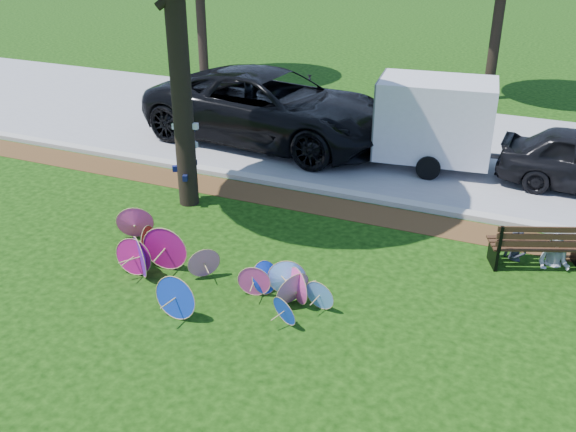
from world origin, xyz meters
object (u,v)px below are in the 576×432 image
object	(u,v)px
cargo_trailer	(435,119)
person_left	(519,231)
black_van	(271,107)
parasol_pile	(199,264)
person_right	(559,236)
park_bench	(537,242)

from	to	relation	value
cargo_trailer	person_left	bearing A→B (deg)	-66.10
black_van	person_left	xyz separation A→B (m)	(7.14, -4.34, -0.39)
cargo_trailer	person_left	xyz separation A→B (m)	(2.51, -4.18, -0.67)
cargo_trailer	person_left	size ratio (longest dim) A/B	2.30
parasol_pile	person_right	distance (m)	6.59
parasol_pile	person_left	size ratio (longest dim) A/B	4.08
parasol_pile	black_van	distance (m)	7.74
parasol_pile	cargo_trailer	size ratio (longest dim) A/B	1.78
black_van	cargo_trailer	distance (m)	4.64
parasol_pile	cargo_trailer	world-z (taller)	cargo_trailer
parasol_pile	person_left	bearing A→B (deg)	31.30
parasol_pile	person_left	world-z (taller)	person_left
black_van	cargo_trailer	world-z (taller)	cargo_trailer
park_bench	person_left	xyz separation A→B (m)	(-0.35, 0.05, 0.15)
black_van	park_bench	bearing A→B (deg)	-114.89
park_bench	person_right	bearing A→B (deg)	-13.77
parasol_pile	cargo_trailer	xyz separation A→B (m)	(2.60, 7.29, 0.92)
person_left	person_right	bearing A→B (deg)	24.36
black_van	person_right	bearing A→B (deg)	-113.48
park_bench	person_left	world-z (taller)	person_left
parasol_pile	person_left	distance (m)	5.98
black_van	person_left	size ratio (longest dim) A/B	5.88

